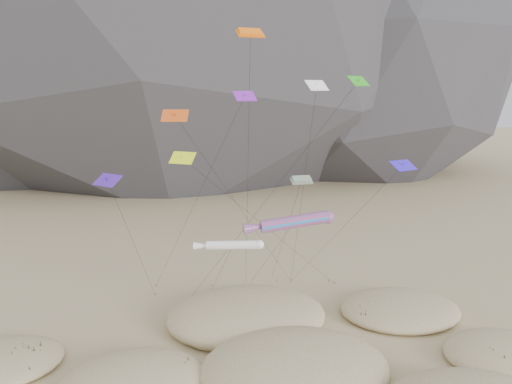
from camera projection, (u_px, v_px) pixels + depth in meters
dunes at (284, 372)px, 40.83m from camera, size 53.86×38.19×3.83m
dune_grass at (274, 376)px, 40.02m from camera, size 41.37×29.09×1.50m
kite_stakes at (245, 286)px, 60.49m from camera, size 21.67×4.69×0.30m
rainbow_tube_kite at (292, 222)px, 47.34m from camera, size 8.97×11.87×12.06m
white_tube_kite at (230, 245)px, 46.38m from camera, size 6.29×11.07×9.89m
orange_parafoil at (250, 37)px, 45.73m from camera, size 3.14×10.68×29.01m
multi_parafoil at (301, 182)px, 44.84m from camera, size 3.01×16.77×15.89m
delta_kites at (259, 136)px, 44.49m from camera, size 27.46×20.91×24.72m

